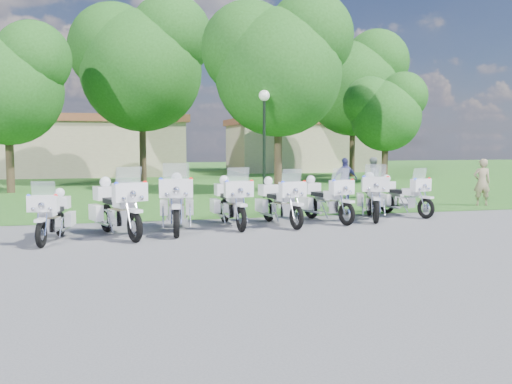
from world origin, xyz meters
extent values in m
plane|color=#57575C|center=(0.00, 0.00, 0.00)|extent=(100.00, 100.00, 0.00)
cube|color=#2D651F|center=(0.00, 27.00, 0.00)|extent=(100.00, 48.00, 0.01)
torus|color=black|center=(-5.16, -0.63, 0.30)|extent=(0.22, 0.61, 0.60)
torus|color=black|center=(-4.90, 0.88, 0.30)|extent=(0.22, 0.61, 0.60)
cube|color=white|center=(-5.17, -0.65, 0.61)|extent=(0.23, 0.42, 0.06)
cube|color=white|center=(-5.13, -0.43, 0.95)|extent=(0.68, 0.32, 0.36)
cube|color=silver|center=(-5.12, -0.37, 1.26)|extent=(0.52, 0.19, 0.34)
sphere|color=red|center=(-4.85, -0.53, 1.12)|extent=(0.08, 0.08, 0.08)
sphere|color=#1426E5|center=(-5.42, -0.43, 1.12)|extent=(0.08, 0.08, 0.08)
cube|color=silver|center=(-5.03, 0.14, 0.41)|extent=(0.39, 0.55, 0.31)
cube|color=white|center=(-5.06, -0.07, 0.72)|extent=(0.36, 0.51, 0.20)
cube|color=black|center=(-4.98, 0.41, 0.70)|extent=(0.40, 0.60, 0.11)
cube|color=white|center=(-4.66, 0.70, 0.45)|extent=(0.24, 0.49, 0.32)
cube|color=white|center=(-5.19, 0.79, 0.45)|extent=(0.24, 0.49, 0.32)
cube|color=white|center=(-4.89, 0.91, 0.83)|extent=(0.49, 0.43, 0.29)
sphere|color=white|center=(-4.89, 0.91, 1.06)|extent=(0.23, 0.23, 0.23)
torus|color=black|center=(-3.18, -0.41, 0.36)|extent=(0.39, 0.73, 0.72)
torus|color=black|center=(-3.82, 1.31, 0.36)|extent=(0.39, 0.73, 0.72)
cube|color=white|center=(-3.17, -0.43, 0.73)|extent=(0.35, 0.51, 0.08)
cube|color=white|center=(-3.26, -0.18, 1.13)|extent=(0.82, 0.52, 0.43)
cube|color=silver|center=(-3.29, -0.12, 1.51)|extent=(0.61, 0.33, 0.41)
sphere|color=red|center=(-2.92, -0.12, 1.34)|extent=(0.10, 0.10, 0.10)
sphere|color=#1426E5|center=(-3.56, -0.36, 1.34)|extent=(0.10, 0.10, 0.10)
cube|color=silver|center=(-3.51, 0.47, 0.49)|extent=(0.56, 0.70, 0.37)
cube|color=white|center=(-3.41, 0.22, 0.86)|extent=(0.52, 0.65, 0.24)
cube|color=black|center=(-3.62, 0.77, 0.84)|extent=(0.58, 0.76, 0.13)
cube|color=white|center=(-3.46, 1.27, 0.54)|extent=(0.38, 0.59, 0.39)
cube|color=white|center=(-4.07, 1.04, 0.54)|extent=(0.38, 0.59, 0.39)
cube|color=white|center=(-3.83, 1.34, 0.99)|extent=(0.64, 0.59, 0.35)
sphere|color=white|center=(-3.83, 1.34, 1.27)|extent=(0.28, 0.28, 0.28)
torus|color=black|center=(-2.19, -0.05, 0.37)|extent=(0.23, 0.76, 0.75)
torus|color=black|center=(-1.98, 1.84, 0.37)|extent=(0.23, 0.76, 0.75)
cube|color=white|center=(-2.20, -0.07, 0.76)|extent=(0.26, 0.51, 0.08)
cube|color=white|center=(-2.16, 0.20, 1.17)|extent=(0.83, 0.36, 0.45)
cube|color=silver|center=(-2.16, 0.27, 1.56)|extent=(0.64, 0.21, 0.42)
sphere|color=red|center=(-1.82, 0.10, 1.39)|extent=(0.10, 0.10, 0.10)
sphere|color=#1426E5|center=(-2.53, 0.18, 1.39)|extent=(0.10, 0.10, 0.10)
cube|color=silver|center=(-2.08, 0.91, 0.50)|extent=(0.45, 0.66, 0.38)
cube|color=white|center=(-2.11, 0.65, 0.89)|extent=(0.42, 0.62, 0.25)
cube|color=black|center=(-2.05, 1.25, 0.87)|extent=(0.46, 0.73, 0.13)
cube|color=white|center=(-1.66, 1.63, 0.56)|extent=(0.27, 0.60, 0.40)
cube|color=white|center=(-2.33, 1.71, 0.56)|extent=(0.27, 0.60, 0.40)
cube|color=white|center=(-1.97, 1.87, 1.03)|extent=(0.58, 0.50, 0.36)
sphere|color=white|center=(-1.97, 1.87, 1.32)|extent=(0.29, 0.29, 0.29)
torus|color=black|center=(-0.49, 0.49, 0.34)|extent=(0.17, 0.69, 0.69)
torus|color=black|center=(-0.60, 2.23, 0.34)|extent=(0.17, 0.69, 0.69)
cube|color=white|center=(-0.49, 0.47, 0.70)|extent=(0.21, 0.46, 0.07)
cube|color=white|center=(-0.51, 0.73, 1.08)|extent=(0.75, 0.29, 0.41)
cube|color=silver|center=(-0.51, 0.79, 1.44)|extent=(0.58, 0.16, 0.39)
sphere|color=red|center=(-0.17, 0.69, 1.27)|extent=(0.09, 0.09, 0.09)
sphere|color=#1426E5|center=(-0.83, 0.65, 1.27)|extent=(0.09, 0.09, 0.09)
cube|color=silver|center=(-0.55, 1.38, 0.46)|extent=(0.38, 0.59, 0.35)
cube|color=white|center=(-0.53, 1.14, 0.82)|extent=(0.36, 0.55, 0.23)
cube|color=black|center=(-0.56, 1.69, 0.80)|extent=(0.39, 0.66, 0.12)
cube|color=white|center=(-0.28, 2.10, 0.51)|extent=(0.22, 0.54, 0.37)
cube|color=white|center=(-0.89, 2.06, 0.51)|extent=(0.22, 0.54, 0.37)
cube|color=white|center=(-0.60, 2.27, 0.94)|extent=(0.52, 0.44, 0.33)
sphere|color=white|center=(-0.60, 2.27, 1.21)|extent=(0.27, 0.27, 0.27)
torus|color=black|center=(0.99, 0.51, 0.33)|extent=(0.25, 0.68, 0.67)
torus|color=black|center=(0.69, 2.17, 0.33)|extent=(0.25, 0.68, 0.67)
cube|color=white|center=(0.99, 0.49, 0.67)|extent=(0.25, 0.46, 0.07)
cube|color=white|center=(0.95, 0.74, 1.04)|extent=(0.75, 0.36, 0.40)
cube|color=silver|center=(0.94, 0.79, 1.39)|extent=(0.57, 0.22, 0.37)
sphere|color=red|center=(1.27, 0.73, 1.23)|extent=(0.09, 0.09, 0.09)
sphere|color=#1426E5|center=(0.65, 0.62, 1.23)|extent=(0.09, 0.09, 0.09)
cube|color=silver|center=(0.83, 1.36, 0.45)|extent=(0.43, 0.61, 0.34)
cube|color=white|center=(0.88, 1.13, 0.79)|extent=(0.40, 0.56, 0.22)
cube|color=black|center=(0.78, 1.65, 0.77)|extent=(0.44, 0.67, 0.12)
cube|color=white|center=(1.01, 2.08, 0.50)|extent=(0.27, 0.54, 0.36)
cube|color=white|center=(0.42, 1.97, 0.50)|extent=(0.27, 0.54, 0.36)
cube|color=white|center=(0.68, 2.20, 0.91)|extent=(0.54, 0.48, 0.32)
sphere|color=white|center=(0.68, 2.20, 1.17)|extent=(0.26, 0.26, 0.26)
torus|color=black|center=(2.55, 0.88, 0.33)|extent=(0.30, 0.67, 0.66)
torus|color=black|center=(2.09, 2.50, 0.33)|extent=(0.30, 0.67, 0.66)
cube|color=white|center=(2.55, 0.86, 0.67)|extent=(0.29, 0.47, 0.07)
cube|color=white|center=(2.49, 1.10, 1.04)|extent=(0.75, 0.42, 0.40)
cube|color=silver|center=(2.47, 1.16, 1.38)|extent=(0.57, 0.26, 0.37)
sphere|color=red|center=(2.81, 1.13, 1.23)|extent=(0.09, 0.09, 0.09)
sphere|color=#1426E5|center=(2.20, 0.96, 1.23)|extent=(0.09, 0.09, 0.09)
cube|color=silver|center=(2.32, 1.71, 0.45)|extent=(0.47, 0.62, 0.34)
cube|color=white|center=(2.38, 1.48, 0.79)|extent=(0.44, 0.58, 0.22)
cube|color=black|center=(2.24, 2.00, 0.77)|extent=(0.49, 0.68, 0.12)
cube|color=white|center=(2.42, 2.44, 0.49)|extent=(0.31, 0.54, 0.36)
cube|color=white|center=(1.85, 2.28, 0.49)|extent=(0.31, 0.54, 0.36)
cube|color=white|center=(2.09, 2.53, 0.91)|extent=(0.56, 0.51, 0.32)
sphere|color=white|center=(2.09, 2.53, 1.17)|extent=(0.26, 0.26, 0.26)
torus|color=black|center=(3.50, 1.04, 0.34)|extent=(0.36, 0.70, 0.70)
torus|color=black|center=(4.09, 2.71, 0.34)|extent=(0.36, 0.70, 0.70)
cube|color=white|center=(3.49, 1.02, 0.71)|extent=(0.33, 0.49, 0.07)
cube|color=white|center=(3.58, 1.27, 1.09)|extent=(0.79, 0.48, 0.42)
cube|color=silver|center=(3.60, 1.33, 1.46)|extent=(0.59, 0.31, 0.39)
sphere|color=red|center=(3.87, 1.10, 1.29)|extent=(0.09, 0.09, 0.09)
sphere|color=#1426E5|center=(3.24, 1.32, 1.29)|extent=(0.09, 0.09, 0.09)
cube|color=silver|center=(3.80, 1.90, 0.47)|extent=(0.53, 0.67, 0.35)
cube|color=white|center=(3.72, 1.66, 0.83)|extent=(0.49, 0.62, 0.23)
cube|color=black|center=(3.90, 2.19, 0.81)|extent=(0.55, 0.73, 0.12)
cube|color=white|center=(4.33, 2.46, 0.52)|extent=(0.36, 0.57, 0.37)
cube|color=white|center=(3.74, 2.67, 0.52)|extent=(0.36, 0.57, 0.37)
cube|color=white|center=(4.10, 2.74, 0.96)|extent=(0.61, 0.56, 0.33)
sphere|color=white|center=(4.10, 2.74, 1.23)|extent=(0.27, 0.27, 0.27)
torus|color=black|center=(5.41, 1.64, 0.31)|extent=(0.32, 0.64, 0.63)
torus|color=black|center=(4.91, 3.17, 0.31)|extent=(0.32, 0.64, 0.63)
cube|color=white|center=(5.42, 1.62, 0.64)|extent=(0.29, 0.45, 0.07)
cube|color=white|center=(5.34, 1.85, 0.99)|extent=(0.72, 0.43, 0.38)
cube|color=silver|center=(5.33, 1.90, 1.33)|extent=(0.54, 0.27, 0.36)
sphere|color=red|center=(5.65, 1.89, 1.17)|extent=(0.09, 0.09, 0.09)
sphere|color=#1426E5|center=(5.07, 1.70, 1.17)|extent=(0.09, 0.09, 0.09)
cube|color=silver|center=(5.15, 2.42, 0.43)|extent=(0.47, 0.60, 0.32)
cube|color=white|center=(5.23, 2.21, 0.76)|extent=(0.44, 0.56, 0.21)
cube|color=black|center=(5.07, 2.69, 0.74)|extent=(0.49, 0.66, 0.11)
cube|color=white|center=(5.22, 3.12, 0.47)|extent=(0.32, 0.52, 0.34)
cube|color=white|center=(4.68, 2.95, 0.47)|extent=(0.32, 0.52, 0.34)
cube|color=white|center=(4.90, 3.20, 0.87)|extent=(0.55, 0.50, 0.30)
sphere|color=white|center=(4.90, 3.20, 1.12)|extent=(0.25, 0.25, 0.25)
cylinder|color=black|center=(2.34, 8.96, 2.00)|extent=(0.12, 0.12, 4.01)
sphere|color=white|center=(2.34, 8.96, 4.16)|extent=(0.44, 0.44, 0.44)
cylinder|color=#38281C|center=(-8.16, 13.98, 1.68)|extent=(0.36, 0.36, 3.36)
sphere|color=#1E5016|center=(-8.16, 13.98, 4.58)|extent=(4.89, 4.89, 4.89)
sphere|color=#1E5016|center=(-7.01, 13.68, 5.95)|extent=(3.36, 3.36, 3.36)
cylinder|color=#38281C|center=(-2.08, 18.08, 2.23)|extent=(0.36, 0.36, 4.46)
sphere|color=#1E5016|center=(-2.08, 18.08, 6.09)|extent=(6.49, 6.49, 6.49)
sphere|color=#1E5016|center=(-3.50, 18.59, 7.31)|extent=(4.87, 4.87, 4.87)
sphere|color=#1E5016|center=(-0.56, 17.68, 7.91)|extent=(4.46, 4.46, 4.46)
cylinder|color=#38281C|center=(3.67, 11.50, 1.98)|extent=(0.36, 0.36, 3.96)
sphere|color=#1E5016|center=(3.67, 11.50, 5.40)|extent=(5.75, 5.75, 5.75)
sphere|color=#1E5016|center=(2.41, 11.95, 6.47)|extent=(4.32, 4.32, 4.32)
sphere|color=#1E5016|center=(5.02, 11.14, 7.01)|extent=(3.96, 3.96, 3.96)
cylinder|color=#38281C|center=(11.51, 16.49, 1.38)|extent=(0.36, 0.36, 2.76)
sphere|color=#1E5016|center=(11.51, 16.49, 3.77)|extent=(4.02, 4.02, 4.02)
sphere|color=#1E5016|center=(10.63, 16.80, 4.52)|extent=(3.01, 3.01, 3.01)
sphere|color=#1E5016|center=(12.45, 16.24, 4.90)|extent=(2.76, 2.76, 2.76)
cylinder|color=#38281C|center=(11.69, 21.56, 2.11)|extent=(0.36, 0.36, 4.22)
sphere|color=#1E5016|center=(11.69, 21.56, 5.76)|extent=(6.15, 6.15, 6.15)
sphere|color=#1E5016|center=(10.34, 22.04, 6.91)|extent=(4.61, 4.61, 4.61)
sphere|color=#1E5016|center=(13.13, 21.17, 7.49)|extent=(4.22, 4.22, 4.22)
cube|color=tan|center=(-6.00, 28.00, 1.80)|extent=(14.00, 8.00, 3.60)
cube|color=brown|center=(-6.00, 28.00, 3.85)|extent=(14.56, 8.32, 0.50)
cube|color=tan|center=(11.00, 30.00, 1.80)|extent=(11.00, 7.00, 3.60)
cube|color=brown|center=(11.00, 30.00, 3.85)|extent=(11.44, 7.28, 0.50)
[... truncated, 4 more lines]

